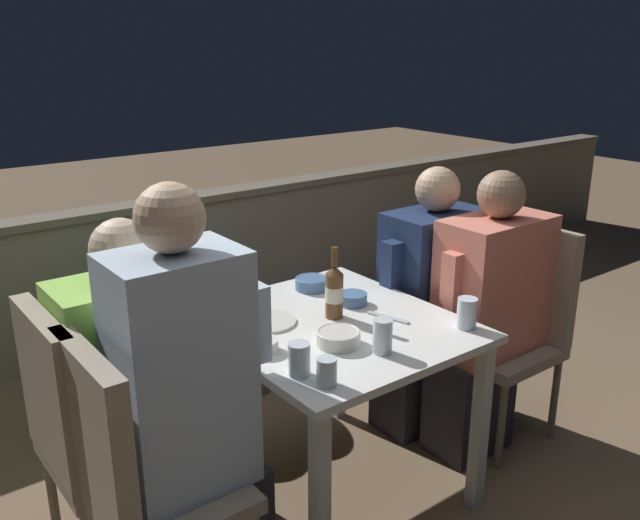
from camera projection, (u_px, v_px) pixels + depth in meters
ground_plane at (331, 488)px, 2.67m from camera, size 16.00×16.00×0.00m
parapet_wall at (140, 272)px, 3.87m from camera, size 9.00×0.18×0.82m
dining_table at (331, 347)px, 2.48m from camera, size 0.84×0.92×0.71m
planter_hedge at (170, 339)px, 3.16m from camera, size 0.87×0.47×0.63m
chair_left_near at (130, 471)px, 1.88m from camera, size 0.43×0.42×0.94m
person_blue_shirt at (193, 407)px, 1.95m from camera, size 0.47×0.26×1.34m
chair_left_far at (84, 424)px, 2.10m from camera, size 0.43×0.42×0.94m
person_green_blouse at (145, 393)px, 2.21m from camera, size 0.51×0.26×1.18m
chair_right_near at (516, 315)px, 2.93m from camera, size 0.43×0.42×0.94m
person_coral_top at (486, 316)px, 2.80m from camera, size 0.52×0.26×1.20m
chair_right_far at (457, 299)px, 3.10m from camera, size 0.43×0.42×0.94m
person_navy_jumper at (426, 301)px, 2.97m from camera, size 0.50×0.26×1.18m
beer_bottle at (334, 291)px, 2.46m from camera, size 0.07×0.07×0.27m
plate_0 at (267, 321)px, 2.44m from camera, size 0.21×0.21×0.01m
bowl_0 at (338, 337)px, 2.26m from camera, size 0.15×0.15×0.05m
bowl_1 at (353, 298)px, 2.61m from camera, size 0.11×0.11×0.04m
bowl_2 at (312, 283)px, 2.76m from camera, size 0.14×0.14×0.05m
bowl_3 at (261, 345)px, 2.22m from camera, size 0.11×0.11×0.04m
glass_cup_0 at (299, 359)px, 2.05m from camera, size 0.07×0.07×0.11m
glass_cup_1 at (467, 313)px, 2.39m from camera, size 0.07×0.07×0.11m
glass_cup_2 at (327, 372)px, 2.00m from camera, size 0.06×0.06×0.09m
glass_cup_3 at (383, 336)px, 2.20m from camera, size 0.06×0.06×0.12m
fork_0 at (388, 318)px, 2.48m from camera, size 0.07×0.17×0.01m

